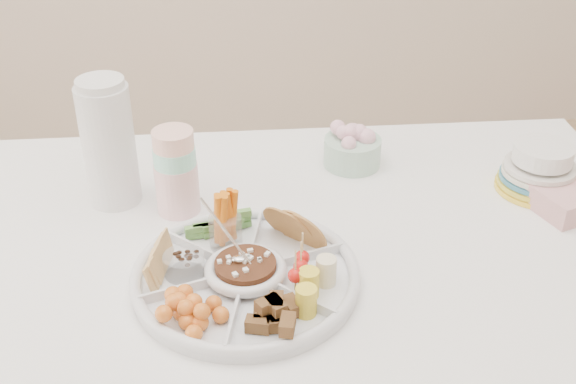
{
  "coord_description": "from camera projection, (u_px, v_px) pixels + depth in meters",
  "views": [
    {
      "loc": [
        -0.05,
        -1.03,
        1.53
      ],
      "look_at": [
        0.04,
        0.04,
        0.88
      ],
      "focal_mm": 45.0,
      "sensor_mm": 36.0,
      "label": 1
    }
  ],
  "objects": [
    {
      "name": "tortillas",
      "position": [
        291.0,
        227.0,
        1.29
      ],
      "size": [
        0.14,
        0.14,
        0.07
      ],
      "primitive_type": null,
      "rotation": [
        0.0,
        0.0,
        0.32
      ],
      "color": "brown",
      "rests_on": "party_tray"
    },
    {
      "name": "pita_raisins",
      "position": [
        169.0,
        258.0,
        1.21
      ],
      "size": [
        0.12,
        0.12,
        0.05
      ],
      "primitive_type": null,
      "rotation": [
        0.0,
        0.0,
        0.32
      ],
      "color": "#E3B877",
      "rests_on": "party_tray"
    },
    {
      "name": "napkin_stack",
      "position": [
        569.0,
        197.0,
        1.41
      ],
      "size": [
        0.18,
        0.17,
        0.05
      ],
      "primitive_type": "cube",
      "rotation": [
        0.0,
        0.0,
        0.36
      ],
      "color": "#D59A9C",
      "rests_on": "dining_table"
    },
    {
      "name": "flower_bowl",
      "position": [
        353.0,
        146.0,
        1.55
      ],
      "size": [
        0.13,
        0.13,
        0.09
      ],
      "primitive_type": "cylinder",
      "rotation": [
        0.0,
        0.0,
        -0.02
      ],
      "color": "#B8E4C6",
      "rests_on": "dining_table"
    },
    {
      "name": "granola_chunks",
      "position": [
        275.0,
        315.0,
        1.1
      ],
      "size": [
        0.13,
        0.13,
        0.04
      ],
      "primitive_type": null,
      "rotation": [
        0.0,
        0.0,
        0.32
      ],
      "color": "#422D1A",
      "rests_on": "party_tray"
    },
    {
      "name": "cherries",
      "position": [
        192.0,
        308.0,
        1.12
      ],
      "size": [
        0.15,
        0.15,
        0.05
      ],
      "primitive_type": null,
      "rotation": [
        0.0,
        0.0,
        0.32
      ],
      "color": "orange",
      "rests_on": "party_tray"
    },
    {
      "name": "carrot_cucumber",
      "position": [
        219.0,
        214.0,
        1.29
      ],
      "size": [
        0.15,
        0.15,
        0.11
      ],
      "primitive_type": null,
      "rotation": [
        0.0,
        0.0,
        0.32
      ],
      "color": "orange",
      "rests_on": "party_tray"
    },
    {
      "name": "bean_dip",
      "position": [
        246.0,
        270.0,
        1.21
      ],
      "size": [
        0.13,
        0.13,
        0.04
      ],
      "primitive_type": "cylinder",
      "rotation": [
        0.0,
        0.0,
        0.32
      ],
      "color": "#44210F",
      "rests_on": "party_tray"
    },
    {
      "name": "banana_tomato",
      "position": [
        323.0,
        261.0,
        1.18
      ],
      "size": [
        0.14,
        0.14,
        0.09
      ],
      "primitive_type": null,
      "rotation": [
        0.0,
        0.0,
        0.32
      ],
      "color": "#F7EE7D",
      "rests_on": "party_tray"
    },
    {
      "name": "party_tray",
      "position": [
        246.0,
        273.0,
        1.21
      ],
      "size": [
        0.48,
        0.48,
        0.04
      ],
      "primitive_type": "cylinder",
      "rotation": [
        0.0,
        0.0,
        0.32
      ],
      "color": "white",
      "rests_on": "dining_table"
    },
    {
      "name": "cup_stack",
      "position": [
        175.0,
        158.0,
        1.36
      ],
      "size": [
        0.09,
        0.09,
        0.23
      ],
      "primitive_type": "cylinder",
      "rotation": [
        0.0,
        0.0,
        0.12
      ],
      "color": "silver",
      "rests_on": "dining_table"
    },
    {
      "name": "thermos",
      "position": [
        108.0,
        141.0,
        1.38
      ],
      "size": [
        0.12,
        0.12,
        0.26
      ],
      "primitive_type": "cylinder",
      "rotation": [
        0.0,
        0.0,
        0.16
      ],
      "color": "silver",
      "rests_on": "dining_table"
    },
    {
      "name": "plate_stack",
      "position": [
        540.0,
        167.0,
        1.46
      ],
      "size": [
        0.19,
        0.19,
        0.11
      ],
      "primitive_type": "cylinder",
      "rotation": [
        0.0,
        0.0,
        -0.16
      ],
      "color": "#EEE255",
      "rests_on": "dining_table"
    }
  ]
}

